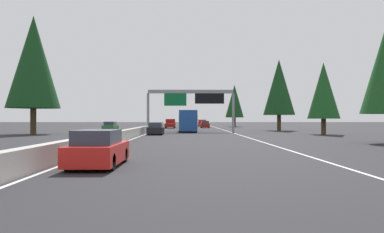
% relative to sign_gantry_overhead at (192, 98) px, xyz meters
% --- Properties ---
extents(ground_plane, '(320.00, 320.00, 0.00)m').
position_rel_sign_gantry_overhead_xyz_m(ground_plane, '(7.30, 6.04, -4.84)').
color(ground_plane, '#262628').
extents(median_barrier, '(180.00, 0.56, 0.90)m').
position_rel_sign_gantry_overhead_xyz_m(median_barrier, '(27.30, 6.34, -4.39)').
color(median_barrier, '#ADAAA3').
rests_on(median_barrier, ground).
extents(shoulder_stripe_right, '(160.00, 0.16, 0.01)m').
position_rel_sign_gantry_overhead_xyz_m(shoulder_stripe_right, '(17.30, -5.48, -4.84)').
color(shoulder_stripe_right, silver).
rests_on(shoulder_stripe_right, ground).
extents(shoulder_stripe_median, '(160.00, 0.16, 0.01)m').
position_rel_sign_gantry_overhead_xyz_m(shoulder_stripe_median, '(17.30, 5.79, -4.84)').
color(shoulder_stripe_median, silver).
rests_on(shoulder_stripe_median, ground).
extents(sign_gantry_overhead, '(0.50, 12.68, 6.09)m').
position_rel_sign_gantry_overhead_xyz_m(sign_gantry_overhead, '(0.00, 0.00, 0.00)').
color(sign_gantry_overhead, gray).
rests_on(sign_gantry_overhead, ground).
extents(sedan_mid_right, '(4.40, 1.80, 1.47)m').
position_rel_sign_gantry_overhead_xyz_m(sedan_mid_right, '(-39.91, 4.23, -4.16)').
color(sedan_mid_right, red).
rests_on(sedan_mid_right, ground).
extents(sedan_mid_center, '(4.40, 1.80, 1.47)m').
position_rel_sign_gantry_overhead_xyz_m(sedan_mid_center, '(-9.16, 4.46, -4.16)').
color(sedan_mid_center, black).
rests_on(sedan_mid_center, ground).
extents(sedan_far_center, '(4.40, 1.80, 1.47)m').
position_rel_sign_gantry_overhead_xyz_m(sedan_far_center, '(25.13, -3.02, -4.16)').
color(sedan_far_center, maroon).
rests_on(sedan_far_center, ground).
extents(box_truck_far_left, '(8.50, 2.40, 2.95)m').
position_rel_sign_gantry_overhead_xyz_m(box_truck_far_left, '(29.61, 0.65, -3.23)').
color(box_truck_far_left, gold).
rests_on(box_truck_far_left, ground).
extents(pickup_near_right, '(5.60, 2.00, 1.86)m').
position_rel_sign_gantry_overhead_xyz_m(pickup_near_right, '(23.31, 4.15, -3.93)').
color(pickup_near_right, maroon).
rests_on(pickup_near_right, ground).
extents(minivan_mid_left, '(5.00, 1.95, 1.69)m').
position_rel_sign_gantry_overhead_xyz_m(minivan_mid_left, '(43.38, -3.11, -3.89)').
color(minivan_mid_left, red).
rests_on(minivan_mid_left, ground).
extents(bus_distant_a, '(11.50, 2.55, 3.10)m').
position_rel_sign_gantry_overhead_xyz_m(bus_distant_a, '(2.24, 0.54, -3.13)').
color(bus_distant_a, '#1E4793').
rests_on(bus_distant_a, ground).
extents(oncoming_near, '(4.40, 1.80, 1.47)m').
position_rel_sign_gantry_overhead_xyz_m(oncoming_near, '(4.17, 12.59, -4.16)').
color(oncoming_near, '#2D6B38').
rests_on(oncoming_near, ground).
extents(conifer_right_near, '(3.84, 3.84, 8.73)m').
position_rel_sign_gantry_overhead_xyz_m(conifer_right_near, '(-9.14, -15.83, 0.46)').
color(conifer_right_near, '#4C3823').
rests_on(conifer_right_near, ground).
extents(conifer_right_mid, '(5.08, 5.08, 11.54)m').
position_rel_sign_gantry_overhead_xyz_m(conifer_right_mid, '(6.50, -14.17, 2.17)').
color(conifer_right_mid, '#4C3823').
rests_on(conifer_right_mid, ground).
extents(conifer_right_far, '(4.44, 4.44, 10.09)m').
position_rel_sign_gantry_overhead_xyz_m(conifer_right_far, '(36.82, -10.68, 1.28)').
color(conifer_right_far, '#4C3823').
rests_on(conifer_right_far, ground).
extents(conifer_left_near, '(6.45, 6.45, 14.66)m').
position_rel_sign_gantry_overhead_xyz_m(conifer_left_near, '(-7.84, 19.67, 4.08)').
color(conifer_left_near, '#4C3823').
rests_on(conifer_left_near, ground).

